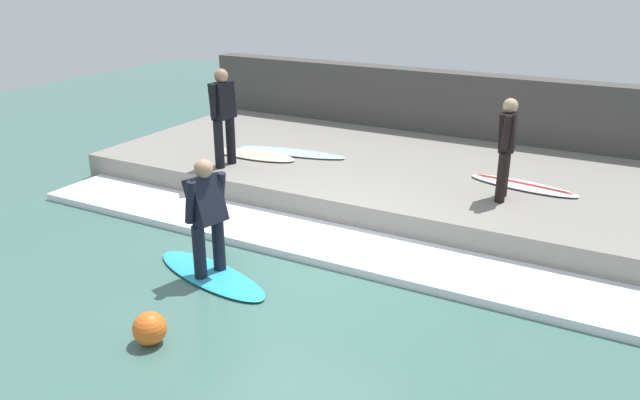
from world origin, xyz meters
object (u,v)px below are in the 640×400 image
surfer_waiting_far (506,144)px  surfboard_riding (211,275)px  surfer_waiting_near (223,112)px  marker_buoy (150,328)px  surfer_riding (207,211)px  surfboard_waiting_near (254,155)px  surfboard_spare (291,152)px  surfboard_waiting_far (523,185)px

surfer_waiting_far → surfboard_riding: bearing=140.1°
surfer_waiting_near → marker_buoy: surfer_waiting_near is taller
surfboard_riding → surfer_waiting_far: bearing=-39.9°
surfer_waiting_near → surfer_waiting_far: size_ratio=1.10×
surfer_riding → surfboard_waiting_near: (3.44, 1.64, -0.42)m
surfer_waiting_near → surfboard_waiting_near: 1.15m
surfboard_spare → marker_buoy: bearing=-164.4°
surfer_riding → surfer_waiting_near: (2.75, 1.76, 0.49)m
surfer_waiting_near → surfboard_waiting_far: size_ratio=0.94×
surfer_waiting_near → surfer_waiting_far: surfer_waiting_near is taller
surfboard_waiting_near → marker_buoy: surfboard_waiting_near is taller
surfer_waiting_far → surfboard_spare: bearing=82.5°
surfboard_riding → surfboard_waiting_far: size_ratio=1.15×
surfboard_waiting_near → surfboard_waiting_far: 4.68m
surfboard_riding → surfer_waiting_far: size_ratio=1.35×
surfer_waiting_far → surfboard_waiting_far: (0.68, -0.19, -0.82)m
surfer_waiting_near → surfer_waiting_far: 4.62m
surfboard_spare → surfer_waiting_far: bearing=-97.5°
surfer_riding → surfer_waiting_near: size_ratio=0.90×
surfboard_riding → surfboard_waiting_near: bearing=25.4°
surfer_waiting_near → surfer_waiting_far: (0.62, -4.57, -0.09)m
marker_buoy → surfer_waiting_near: bearing=26.7°
surfboard_waiting_near → surfboard_spare: size_ratio=0.78×
surfer_waiting_near → surfboard_waiting_near: surfer_waiting_near is taller
surfer_waiting_far → surfer_waiting_near: bearing=97.7°
surfboard_waiting_near → surfboard_spare: bearing=-48.7°
marker_buoy → surfer_waiting_far: bearing=-26.8°
surfboard_waiting_far → surfboard_spare: surfboard_waiting_far is taller
surfboard_riding → surfboard_waiting_far: 5.06m
surfboard_waiting_far → marker_buoy: size_ratio=4.94×
surfer_riding → marker_buoy: (-1.49, -0.36, -0.72)m
surfer_riding → marker_buoy: size_ratio=4.21×
surfer_riding → surfboard_waiting_near: surfer_riding is taller
surfboard_riding → surfboard_spare: 4.07m
marker_buoy → surfboard_riding: bearing=13.8°
surfboard_waiting_near → surfer_waiting_far: (-0.08, -4.45, 0.82)m
surfer_waiting_far → surfboard_spare: (0.52, 3.95, -0.82)m
surfboard_spare → marker_buoy: surfboard_spare is taller
surfer_waiting_near → marker_buoy: (-4.23, -2.12, -1.20)m
surfer_riding → surfboard_spare: 4.07m
surfer_riding → surfboard_spare: surfer_riding is taller
surfer_waiting_far → marker_buoy: size_ratio=4.23×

